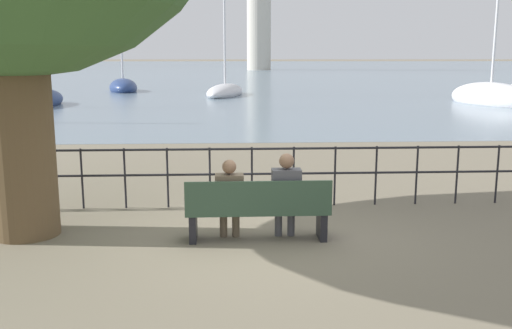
{
  "coord_description": "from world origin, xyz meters",
  "views": [
    {
      "loc": [
        -0.44,
        -7.85,
        2.59
      ],
      "look_at": [
        0.0,
        0.5,
        1.0
      ],
      "focal_mm": 40.0,
      "sensor_mm": 36.0,
      "label": 1
    }
  ],
  "objects_px": {
    "seated_person_right": "(286,192)",
    "sailboat_5": "(25,101)",
    "sailboat_3": "(491,97)",
    "harbor_lighthouse": "(259,5)",
    "sailboat_1": "(123,87)",
    "seated_person_left": "(229,196)",
    "park_bench": "(258,211)",
    "sailboat_2": "(225,91)"
  },
  "relations": [
    {
      "from": "seated_person_left",
      "to": "sailboat_1",
      "type": "bearing_deg",
      "value": 102.19
    },
    {
      "from": "sailboat_2",
      "to": "harbor_lighthouse",
      "type": "xyz_separation_m",
      "value": [
        6.54,
        73.38,
        11.83
      ]
    },
    {
      "from": "seated_person_left",
      "to": "sailboat_2",
      "type": "bearing_deg",
      "value": 90.12
    },
    {
      "from": "seated_person_left",
      "to": "harbor_lighthouse",
      "type": "distance_m",
      "value": 104.84
    },
    {
      "from": "seated_person_right",
      "to": "sailboat_5",
      "type": "relative_size",
      "value": 0.13
    },
    {
      "from": "seated_person_left",
      "to": "sailboat_5",
      "type": "bearing_deg",
      "value": 115.07
    },
    {
      "from": "sailboat_5",
      "to": "sailboat_2",
      "type": "bearing_deg",
      "value": 50.09
    },
    {
      "from": "park_bench",
      "to": "sailboat_5",
      "type": "distance_m",
      "value": 24.83
    },
    {
      "from": "seated_person_right",
      "to": "sailboat_2",
      "type": "xyz_separation_m",
      "value": [
        -0.87,
        30.63,
        -0.39
      ]
    },
    {
      "from": "seated_person_left",
      "to": "sailboat_2",
      "type": "distance_m",
      "value": 30.63
    },
    {
      "from": "sailboat_3",
      "to": "park_bench",
      "type": "bearing_deg",
      "value": -139.48
    },
    {
      "from": "park_bench",
      "to": "sailboat_2",
      "type": "relative_size",
      "value": 0.18
    },
    {
      "from": "sailboat_3",
      "to": "sailboat_1",
      "type": "bearing_deg",
      "value": 131.75
    },
    {
      "from": "sailboat_2",
      "to": "sailboat_3",
      "type": "distance_m",
      "value": 16.53
    },
    {
      "from": "harbor_lighthouse",
      "to": "seated_person_right",
      "type": "bearing_deg",
      "value": -93.12
    },
    {
      "from": "park_bench",
      "to": "sailboat_1",
      "type": "bearing_deg",
      "value": 102.77
    },
    {
      "from": "seated_person_left",
      "to": "sailboat_1",
      "type": "relative_size",
      "value": 0.13
    },
    {
      "from": "harbor_lighthouse",
      "to": "sailboat_5",
      "type": "bearing_deg",
      "value": -101.68
    },
    {
      "from": "seated_person_left",
      "to": "seated_person_right",
      "type": "xyz_separation_m",
      "value": [
        0.81,
        -0.0,
        0.04
      ]
    },
    {
      "from": "seated_person_right",
      "to": "harbor_lighthouse",
      "type": "relative_size",
      "value": 0.05
    },
    {
      "from": "seated_person_left",
      "to": "harbor_lighthouse",
      "type": "xyz_separation_m",
      "value": [
        6.48,
        104.01,
        11.49
      ]
    },
    {
      "from": "sailboat_1",
      "to": "sailboat_5",
      "type": "height_order",
      "value": "sailboat_5"
    },
    {
      "from": "sailboat_5",
      "to": "seated_person_right",
      "type": "bearing_deg",
      "value": -52.1
    },
    {
      "from": "seated_person_right",
      "to": "harbor_lighthouse",
      "type": "distance_m",
      "value": 104.79
    },
    {
      "from": "seated_person_right",
      "to": "sailboat_3",
      "type": "xyz_separation_m",
      "value": [
        13.67,
        22.77,
        -0.3
      ]
    },
    {
      "from": "seated_person_right",
      "to": "sailboat_1",
      "type": "bearing_deg",
      "value": 103.41
    },
    {
      "from": "seated_person_right",
      "to": "sailboat_5",
      "type": "distance_m",
      "value": 24.94
    },
    {
      "from": "sailboat_2",
      "to": "park_bench",
      "type": "bearing_deg",
      "value": -76.62
    },
    {
      "from": "sailboat_3",
      "to": "harbor_lighthouse",
      "type": "xyz_separation_m",
      "value": [
        -8.0,
        81.24,
        11.74
      ]
    },
    {
      "from": "sailboat_1",
      "to": "sailboat_3",
      "type": "height_order",
      "value": "sailboat_3"
    },
    {
      "from": "harbor_lighthouse",
      "to": "sailboat_1",
      "type": "bearing_deg",
      "value": -101.77
    },
    {
      "from": "seated_person_left",
      "to": "harbor_lighthouse",
      "type": "relative_size",
      "value": 0.04
    },
    {
      "from": "sailboat_1",
      "to": "sailboat_3",
      "type": "distance_m",
      "value": 25.75
    },
    {
      "from": "park_bench",
      "to": "harbor_lighthouse",
      "type": "bearing_deg",
      "value": 86.66
    },
    {
      "from": "seated_person_left",
      "to": "sailboat_2",
      "type": "xyz_separation_m",
      "value": [
        -0.07,
        30.63,
        -0.34
      ]
    },
    {
      "from": "sailboat_3",
      "to": "sailboat_5",
      "type": "bearing_deg",
      "value": 163.31
    },
    {
      "from": "park_bench",
      "to": "seated_person_left",
      "type": "bearing_deg",
      "value": 168.44
    },
    {
      "from": "park_bench",
      "to": "harbor_lighthouse",
      "type": "relative_size",
      "value": 0.08
    },
    {
      "from": "sailboat_5",
      "to": "sailboat_3",
      "type": "bearing_deg",
      "value": 12.32
    },
    {
      "from": "park_bench",
      "to": "seated_person_right",
      "type": "xyz_separation_m",
      "value": [
        0.4,
        0.08,
        0.25
      ]
    },
    {
      "from": "sailboat_1",
      "to": "sailboat_5",
      "type": "xyz_separation_m",
      "value": [
        -2.68,
        -13.54,
        -0.0
      ]
    },
    {
      "from": "seated_person_right",
      "to": "sailboat_3",
      "type": "height_order",
      "value": "sailboat_3"
    }
  ]
}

